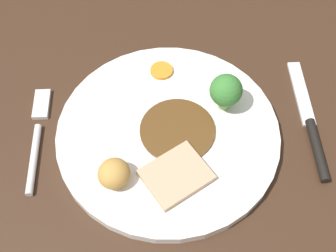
% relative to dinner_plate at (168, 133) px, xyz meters
% --- Properties ---
extents(dining_table, '(1.20, 0.84, 0.04)m').
position_rel_dinner_plate_xyz_m(dining_table, '(-0.02, 0.01, -0.02)').
color(dining_table, '#382316').
rests_on(dining_table, ground).
extents(dinner_plate, '(0.28, 0.28, 0.01)m').
position_rel_dinner_plate_xyz_m(dinner_plate, '(0.00, 0.00, 0.00)').
color(dinner_plate, white).
rests_on(dinner_plate, dining_table).
extents(gravy_pool, '(0.09, 0.09, 0.00)m').
position_rel_dinner_plate_xyz_m(gravy_pool, '(0.01, -0.00, 0.01)').
color(gravy_pool, '#563819').
rests_on(gravy_pool, dinner_plate).
extents(meat_slice_main, '(0.09, 0.09, 0.01)m').
position_rel_dinner_plate_xyz_m(meat_slice_main, '(0.00, -0.06, 0.01)').
color(meat_slice_main, tan).
rests_on(meat_slice_main, dinner_plate).
extents(roast_potato_left, '(0.05, 0.05, 0.03)m').
position_rel_dinner_plate_xyz_m(roast_potato_left, '(-0.07, -0.06, 0.02)').
color(roast_potato_left, '#BC8C42').
rests_on(roast_potato_left, dinner_plate).
extents(carrot_coin_front, '(0.03, 0.03, 0.00)m').
position_rel_dinner_plate_xyz_m(carrot_coin_front, '(0.00, 0.09, 0.01)').
color(carrot_coin_front, orange).
rests_on(carrot_coin_front, dinner_plate).
extents(broccoli_floret, '(0.04, 0.04, 0.05)m').
position_rel_dinner_plate_xyz_m(broccoli_floret, '(0.07, 0.03, 0.04)').
color(broccoli_floret, '#8CB766').
rests_on(broccoli_floret, dinner_plate).
extents(fork, '(0.02, 0.15, 0.01)m').
position_rel_dinner_plate_xyz_m(fork, '(-0.16, 0.02, -0.00)').
color(fork, silver).
rests_on(fork, dining_table).
extents(knife, '(0.02, 0.19, 0.01)m').
position_rel_dinner_plate_xyz_m(knife, '(0.18, -0.01, -0.00)').
color(knife, black).
rests_on(knife, dining_table).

